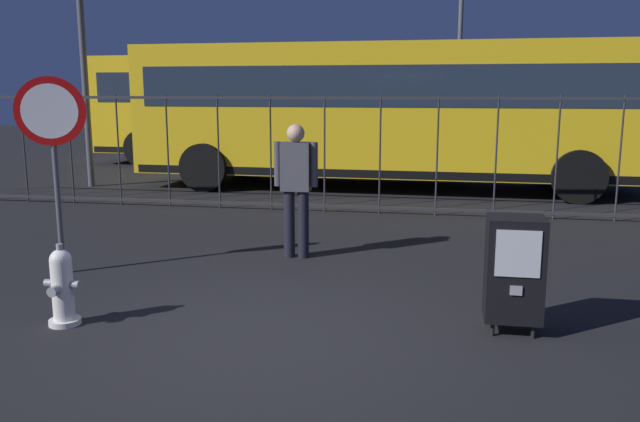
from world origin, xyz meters
name	(u,v)px	position (x,y,z in m)	size (l,w,h in m)	color
ground_plane	(260,340)	(0.00, 0.00, 0.00)	(60.00, 60.00, 0.00)	black
fire_hydrant	(62,287)	(-1.83, 0.05, 0.35)	(0.33, 0.32, 0.75)	silver
newspaper_box_primary	(514,268)	(2.11, 0.59, 0.57)	(0.48, 0.42, 1.02)	black
stop_sign	(52,134)	(-2.78, 1.56, 1.60)	(0.71, 0.31, 2.23)	#4C4F54
pedestrian	(296,183)	(-0.29, 2.76, 0.95)	(0.55, 0.22, 1.67)	black
fence_barrier	(352,154)	(0.00, 5.89, 1.02)	(18.03, 0.04, 2.00)	#2D2D33
bus_near	(388,108)	(0.37, 8.89, 1.71)	(10.55, 2.96, 3.00)	gold
bus_far	(283,104)	(-2.86, 12.77, 1.71)	(10.59, 3.10, 3.00)	gold
street_light_near_left	(460,26)	(1.97, 15.28, 3.95)	(0.32, 0.32, 6.80)	#4C4F54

